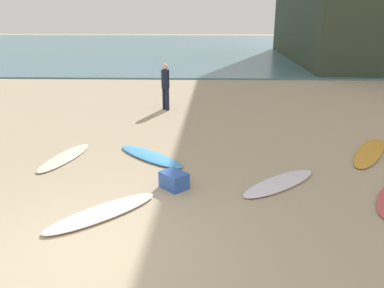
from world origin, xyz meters
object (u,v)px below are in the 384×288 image
surfboard_2 (102,212)px  beach_cooler (174,180)px  surfboard_1 (65,157)px  surfboard_5 (370,152)px  surfboard_3 (279,183)px  beachgoer_mid (165,85)px  surfboard_4 (151,156)px

surfboard_2 → beach_cooler: bearing=89.9°
surfboard_1 → surfboard_5: 7.37m
surfboard_1 → surfboard_3: surfboard_3 is taller
surfboard_2 → beachgoer_mid: beachgoer_mid is taller
surfboard_3 → beachgoer_mid: beachgoer_mid is taller
beachgoer_mid → beach_cooler: 6.46m
surfboard_2 → surfboard_5: surfboard_2 is taller
surfboard_1 → surfboard_4: size_ratio=0.93×
surfboard_3 → surfboard_5: size_ratio=0.80×
surfboard_1 → surfboard_4: 2.03m
surfboard_1 → surfboard_2: bearing=135.0°
surfboard_2 → surfboard_4: bearing=126.8°
surfboard_3 → surfboard_5: (2.54, 1.87, -0.00)m
surfboard_4 → beachgoer_mid: (-0.09, 4.75, 0.86)m
surfboard_1 → surfboard_2: (1.56, -2.58, 0.01)m
surfboard_5 → beachgoer_mid: 6.96m
surfboard_5 → beach_cooler: bearing=55.6°
surfboard_4 → beach_cooler: (0.69, -1.62, 0.12)m
surfboard_4 → surfboard_5: surfboard_4 is taller
surfboard_3 → beach_cooler: size_ratio=4.06×
surfboard_2 → beachgoer_mid: size_ratio=1.29×
surfboard_1 → surfboard_3: (4.81, -1.29, 0.01)m
surfboard_3 → beach_cooler: bearing=-125.4°
surfboard_1 → beachgoer_mid: (1.93, 4.88, 0.86)m
surfboard_2 → surfboard_3: surfboard_2 is taller
surfboard_3 → beachgoer_mid: bearing=164.0°
surfboard_1 → beach_cooler: bearing=164.9°
surfboard_2 → surfboard_5: size_ratio=0.83×
surfboard_1 → beachgoer_mid: beachgoer_mid is taller
surfboard_5 → beach_cooler: beach_cooler is taller
surfboard_1 → surfboard_5: surfboard_5 is taller
beachgoer_mid → beach_cooler: bearing=150.7°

